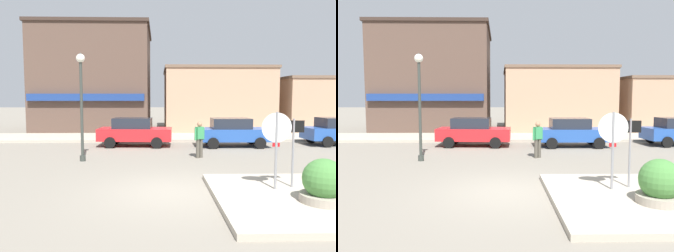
{
  "view_description": "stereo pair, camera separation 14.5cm",
  "coord_description": "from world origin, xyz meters",
  "views": [
    {
      "loc": [
        -0.39,
        -9.12,
        2.7
      ],
      "look_at": [
        -0.0,
        4.5,
        1.5
      ],
      "focal_mm": 35.0,
      "sensor_mm": 36.0,
      "label": 1
    },
    {
      "loc": [
        -0.24,
        -9.13,
        2.7
      ],
      "look_at": [
        -0.0,
        4.5,
        1.5
      ],
      "focal_mm": 35.0,
      "sensor_mm": 36.0,
      "label": 2
    }
  ],
  "objects": [
    {
      "name": "ground_plane",
      "position": [
        0.0,
        0.0,
        0.0
      ],
      "size": [
        160.0,
        160.0,
        0.0
      ],
      "primitive_type": "plane",
      "color": "gray"
    },
    {
      "name": "sidewalk_corner",
      "position": [
        4.27,
        -0.87,
        0.07
      ],
      "size": [
        6.4,
        4.8,
        0.15
      ],
      "primitive_type": "cube",
      "color": "#A89E8C",
      "rests_on": "ground"
    },
    {
      "name": "kerb_far",
      "position": [
        0.0,
        12.32,
        0.07
      ],
      "size": [
        80.0,
        4.0,
        0.15
      ],
      "primitive_type": "cube",
      "color": "#A89E8C",
      "rests_on": "ground"
    },
    {
      "name": "stop_sign",
      "position": [
        2.86,
        -0.26,
        1.52
      ],
      "size": [
        0.82,
        0.08,
        2.3
      ],
      "color": "gray",
      "rests_on": "ground"
    },
    {
      "name": "one_way_sign",
      "position": [
        3.41,
        -0.07,
        1.33
      ],
      "size": [
        0.6,
        0.06,
        2.1
      ],
      "color": "gray",
      "rests_on": "ground"
    },
    {
      "name": "planter",
      "position": [
        3.6,
        -1.47,
        0.56
      ],
      "size": [
        1.1,
        1.1,
        1.23
      ],
      "color": "gray",
      "rests_on": "ground"
    },
    {
      "name": "lamp_post",
      "position": [
        -3.62,
        4.67,
        2.96
      ],
      "size": [
        0.36,
        0.36,
        4.54
      ],
      "color": "#333833",
      "rests_on": "ground"
    },
    {
      "name": "parked_car_nearest",
      "position": [
        -1.72,
        8.93,
        0.81
      ],
      "size": [
        4.1,
        2.07,
        1.56
      ],
      "color": "red",
      "rests_on": "ground"
    },
    {
      "name": "parked_car_second",
      "position": [
        3.67,
        8.6,
        0.81
      ],
      "size": [
        4.01,
        1.9,
        1.56
      ],
      "color": "#234C9E",
      "rests_on": "ground"
    },
    {
      "name": "pedestrian_crossing_near",
      "position": [
        1.43,
        5.29,
        0.87
      ],
      "size": [
        0.51,
        0.38,
        1.61
      ],
      "color": "#4C473D",
      "rests_on": "ground"
    },
    {
      "name": "building_corner_shop",
      "position": [
        -5.51,
        18.35,
        4.12
      ],
      "size": [
        8.9,
        8.56,
        8.24
      ],
      "color": "brown",
      "rests_on": "ground"
    },
    {
      "name": "building_storefront_left_near",
      "position": [
        4.21,
        18.11,
        2.51
      ],
      "size": [
        8.27,
        8.1,
        5.0
      ],
      "color": "tan",
      "rests_on": "ground"
    },
    {
      "name": "building_storefront_left_mid",
      "position": [
        12.75,
        17.73,
        2.13
      ],
      "size": [
        7.4,
        7.68,
        4.25
      ],
      "color": "tan",
      "rests_on": "ground"
    }
  ]
}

